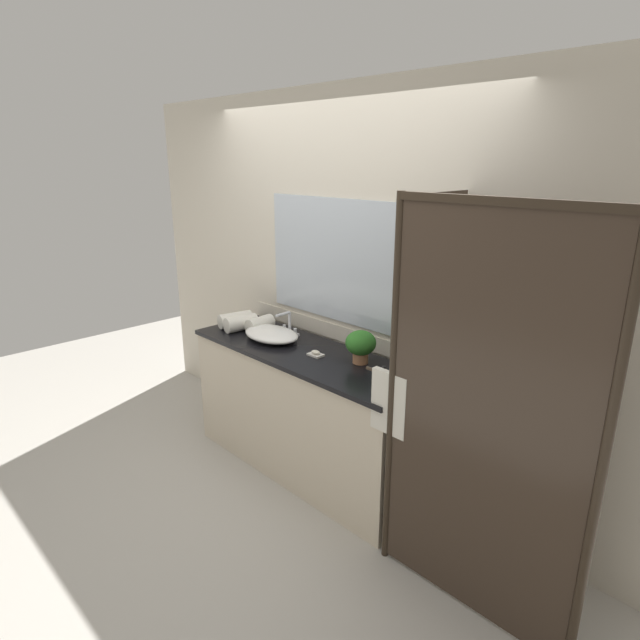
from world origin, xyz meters
TOP-DOWN VIEW (x-y plane):
  - ground_plane at (0.00, 0.00)m, footprint 8.00×8.00m
  - wall_back_with_mirror at (0.00, 0.34)m, footprint 4.40×0.06m
  - vanity_cabinet at (0.00, 0.01)m, footprint 1.80×0.58m
  - shower_enclosure at (1.27, -0.19)m, footprint 1.20×0.59m
  - sink_basin at (-0.33, -0.01)m, footprint 0.45×0.31m
  - faucet at (-0.33, 0.15)m, footprint 0.17×0.15m
  - potted_plant at (0.41, 0.11)m, footprint 0.19×0.19m
  - soap_dish at (0.12, -0.01)m, footprint 0.10×0.07m
  - amenity_bottle_shampoo at (0.80, 0.10)m, footprint 0.03×0.03m
  - amenity_bottle_lotion at (0.68, 0.00)m, footprint 0.03×0.03m
  - rolled_towel_near_edge at (-0.76, -0.02)m, footprint 0.16×0.27m
  - rolled_towel_middle at (-0.65, -0.04)m, footprint 0.15×0.26m
  - rolled_towel_far_edge at (-0.54, 0.05)m, footprint 0.12×0.22m

SIDE VIEW (x-z plane):
  - ground_plane at x=0.00m, z-range 0.00..0.00m
  - vanity_cabinet at x=0.00m, z-range 0.00..0.90m
  - soap_dish at x=0.12m, z-range 0.90..0.93m
  - amenity_bottle_shampoo at x=0.80m, z-range 0.90..0.98m
  - sink_basin at x=-0.33m, z-range 0.90..0.98m
  - amenity_bottle_lotion at x=0.68m, z-range 0.90..0.98m
  - rolled_towel_far_edge at x=-0.54m, z-range 0.90..1.01m
  - rolled_towel_near_edge at x=-0.76m, z-range 0.90..1.01m
  - rolled_towel_middle at x=-0.65m, z-range 0.90..1.02m
  - faucet at x=-0.33m, z-range 0.87..1.05m
  - shower_enclosure at x=1.27m, z-range 0.02..2.02m
  - potted_plant at x=0.41m, z-range 0.92..1.13m
  - wall_back_with_mirror at x=0.00m, z-range 0.00..2.60m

